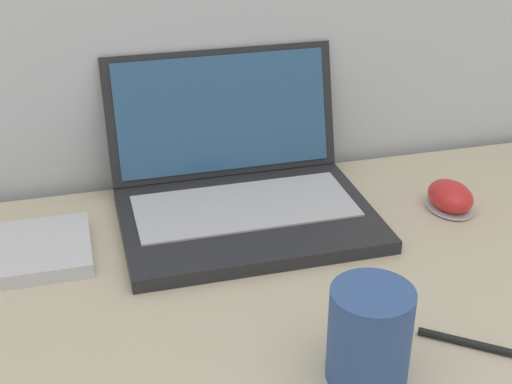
{
  "coord_description": "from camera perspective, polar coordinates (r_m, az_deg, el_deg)",
  "views": [
    {
      "loc": [
        -0.24,
        -0.42,
        1.28
      ],
      "look_at": [
        -0.02,
        0.41,
        0.83
      ],
      "focal_mm": 50.0,
      "sensor_mm": 36.0,
      "label": 1
    }
  ],
  "objects": [
    {
      "name": "computer_mouse",
      "position": [
        1.12,
        15.27,
        -0.43
      ],
      "size": [
        0.07,
        0.09,
        0.04
      ],
      "color": "#B2B2B7",
      "rests_on": "desk"
    },
    {
      "name": "drink_cup",
      "position": [
        0.76,
        9.07,
        -11.1
      ],
      "size": [
        0.09,
        0.09,
        0.11
      ],
      "color": "#33518C",
      "rests_on": "desk"
    },
    {
      "name": "laptop",
      "position": [
        1.07,
        -1.33,
        0.63
      ],
      "size": [
        0.37,
        0.32,
        0.21
      ],
      "color": "#232326",
      "rests_on": "desk"
    },
    {
      "name": "pen",
      "position": [
        0.86,
        17.56,
        -11.65
      ],
      "size": [
        0.12,
        0.09,
        0.01
      ],
      "color": "black",
      "rests_on": "desk"
    }
  ]
}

